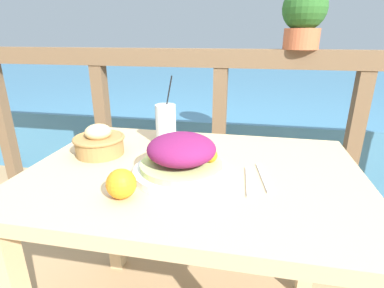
% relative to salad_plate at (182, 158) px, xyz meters
% --- Properties ---
extents(patio_table, '(1.01, 0.72, 0.71)m').
position_rel_salad_plate_xyz_m(patio_table, '(0.03, 0.04, -0.16)').
color(patio_table, tan).
rests_on(patio_table, ground_plane).
extents(railing_fence, '(2.80, 0.08, 1.03)m').
position_rel_salad_plate_xyz_m(railing_fence, '(0.03, 0.78, -0.05)').
color(railing_fence, brown).
rests_on(railing_fence, ground_plane).
extents(sea_backdrop, '(12.00, 4.00, 0.50)m').
position_rel_salad_plate_xyz_m(sea_backdrop, '(0.03, 3.28, -0.51)').
color(sea_backdrop, teal).
rests_on(sea_backdrop, ground_plane).
extents(salad_plate, '(0.28, 0.28, 0.12)m').
position_rel_salad_plate_xyz_m(salad_plate, '(0.00, 0.00, 0.00)').
color(salad_plate, silver).
rests_on(salad_plate, patio_table).
extents(drink_glass, '(0.07, 0.07, 0.25)m').
position_rel_salad_plate_xyz_m(drink_glass, '(-0.12, 0.24, 0.02)').
color(drink_glass, silver).
rests_on(drink_glass, patio_table).
extents(bread_basket, '(0.17, 0.17, 0.11)m').
position_rel_salad_plate_xyz_m(bread_basket, '(-0.31, 0.10, -0.01)').
color(bread_basket, olive).
rests_on(bread_basket, patio_table).
extents(potted_plant, '(0.20, 0.20, 0.28)m').
position_rel_salad_plate_xyz_m(potted_plant, '(0.40, 0.78, 0.42)').
color(potted_plant, '#B75B38').
rests_on(potted_plant, railing_fence).
extents(fork, '(0.02, 0.18, 0.00)m').
position_rel_salad_plate_xyz_m(fork, '(0.20, -0.01, -0.05)').
color(fork, silver).
rests_on(fork, patio_table).
extents(knife, '(0.04, 0.18, 0.00)m').
position_rel_salad_plate_xyz_m(knife, '(0.24, 0.02, -0.05)').
color(knife, silver).
rests_on(knife, patio_table).
extents(orange_near_basket, '(0.08, 0.08, 0.08)m').
position_rel_salad_plate_xyz_m(orange_near_basket, '(-0.12, -0.16, -0.01)').
color(orange_near_basket, orange).
rests_on(orange_near_basket, patio_table).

